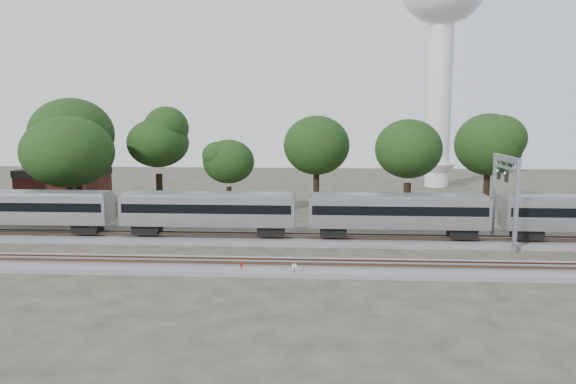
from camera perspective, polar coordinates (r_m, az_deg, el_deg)
ground at (r=50.31m, az=-6.10°, el=-6.48°), size 160.00×160.00×0.00m
track_far at (r=56.02m, az=-5.09°, el=-4.74°), size 160.00×5.00×0.73m
track_near at (r=46.45m, az=-6.93°, el=-7.47°), size 160.00×5.00×0.73m
train at (r=54.85m, az=1.58°, el=-1.83°), size 107.71×3.07×4.53m
switch_stand_red at (r=44.35m, az=-4.76°, el=-7.64°), size 0.29×0.15×0.97m
switch_stand_white at (r=43.36m, az=0.66°, el=-7.82°), size 0.37×0.07×1.15m
switch_lever at (r=44.64m, az=2.71°, el=-8.14°), size 0.50×0.30×0.30m
water_tower at (r=100.09m, az=15.43°, el=17.07°), size 14.00×14.00×38.75m
signal_gantry at (r=57.08m, az=21.20°, el=1.13°), size 0.59×7.04×8.57m
brick_building at (r=82.04m, az=-21.79°, el=0.47°), size 11.12×8.30×5.06m
tree_1 at (r=75.93m, az=-21.09°, el=5.51°), size 10.07×10.07×14.20m
tree_2 at (r=68.98m, az=-21.45°, el=3.80°), size 8.27×8.27×11.66m
tree_3 at (r=74.43m, az=-13.07°, el=4.87°), size 8.85×8.85×12.48m
tree_4 at (r=68.48m, az=-6.05°, el=3.07°), size 6.81×6.81×9.60m
tree_5 at (r=73.39m, az=2.92°, el=4.74°), size 8.49×8.49×11.97m
tree_6 at (r=65.15m, az=12.13°, el=4.29°), size 8.66×8.66×12.21m
tree_7 at (r=76.29m, az=19.71°, el=4.55°), size 8.69×8.69×12.25m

